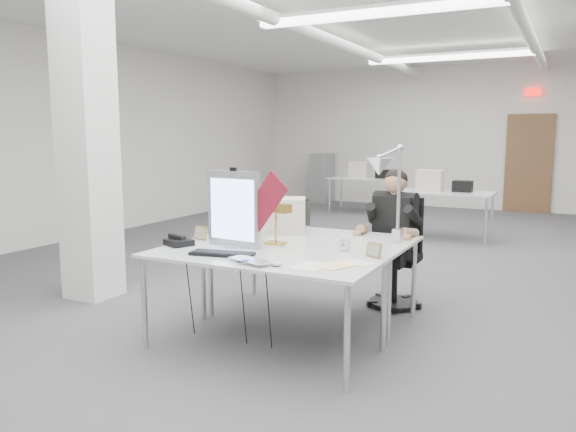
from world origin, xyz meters
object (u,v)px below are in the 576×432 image
seated_person (395,216)px  beige_monitor (287,215)px  bankers_lamp (276,223)px  office_chair (395,254)px  monitor (234,209)px  architect_lamp (390,194)px  desk_phone (179,242)px  laptop (245,263)px  desk_main (263,256)px

seated_person → beige_monitor: seated_person is taller
bankers_lamp → office_chair: bearing=71.4°
bankers_lamp → monitor: bearing=-123.7°
office_chair → architect_lamp: 1.11m
monitor → bankers_lamp: (0.26, 0.24, -0.13)m
desk_phone → beige_monitor: (0.51, 0.96, 0.14)m
monitor → architect_lamp: (1.14, 0.52, 0.13)m
seated_person → beige_monitor: (-0.87, -0.54, 0.02)m
beige_monitor → architect_lamp: architect_lamp is taller
seated_person → architect_lamp: (0.19, -0.82, 0.30)m
office_chair → desk_phone: 2.10m
bankers_lamp → architect_lamp: size_ratio=0.41×
beige_monitor → architect_lamp: size_ratio=0.39×
monitor → beige_monitor: monitor is taller
seated_person → desk_phone: size_ratio=4.41×
laptop → office_chair: bearing=92.8°
monitor → desk_main: bearing=-20.3°
monitor → desk_phone: size_ratio=3.02×
bankers_lamp → architect_lamp: bearing=29.9°
office_chair → architect_lamp: architect_lamp is taller
office_chair → desk_main: bearing=-102.0°
laptop → architect_lamp: bearing=73.3°
seated_person → monitor: 1.65m
seated_person → desk_phone: 2.05m
seated_person → bankers_lamp: 1.29m
seated_person → beige_monitor: bearing=-139.8°
office_chair → architect_lamp: (0.19, -0.87, 0.67)m
architect_lamp → laptop: bearing=-106.4°
office_chair → laptop: 1.98m
laptop → beige_monitor: size_ratio=1.03×
beige_monitor → architect_lamp: bearing=-38.1°
seated_person → beige_monitor: 1.03m
seated_person → laptop: size_ratio=2.56×
monitor → architect_lamp: bearing=29.7°
desk_main → bankers_lamp: size_ratio=5.03×
bankers_lamp → desk_phone: (-0.69, -0.41, -0.15)m
desk_main → architect_lamp: (0.78, 0.69, 0.45)m
seated_person → desk_phone: (-1.38, -1.50, -0.12)m
seated_person → desk_phone: bearing=-124.1°
desk_main → architect_lamp: 1.14m
seated_person → beige_monitor: size_ratio=2.64×
desk_main → monitor: (-0.37, 0.18, 0.32)m
desk_main → beige_monitor: (-0.29, 0.97, 0.17)m
laptop → bankers_lamp: bearing=120.5°
desk_main → monitor: monitor is taller
laptop → architect_lamp: (0.73, 1.03, 0.43)m
bankers_lamp → desk_phone: size_ratio=1.75×
bankers_lamp → laptop: bearing=-65.5°
laptop → bankers_lamp: (-0.16, 0.76, 0.16)m
seated_person → laptop: (-0.54, -1.84, -0.13)m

